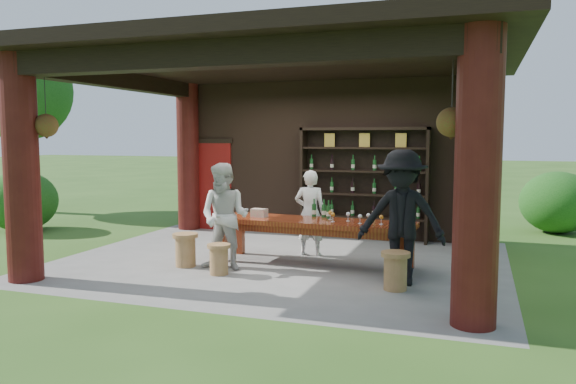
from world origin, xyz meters
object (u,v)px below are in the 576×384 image
(guest_man, at_px, (401,217))
(stool_near_left, at_px, (219,258))
(wine_shelf, at_px, (363,184))
(stool_far_left, at_px, (185,249))
(napkin_basket, at_px, (259,213))
(tasting_table, at_px, (314,227))
(host, at_px, (310,213))
(guest_woman, at_px, (225,217))
(stool_near_right, at_px, (395,270))

(guest_man, bearing_deg, stool_near_left, -169.30)
(wine_shelf, xyz_separation_m, guest_man, (1.20, -3.28, -0.19))
(stool_near_left, bearing_deg, stool_far_left, 157.52)
(stool_near_left, xyz_separation_m, napkin_basket, (0.21, 1.15, 0.57))
(wine_shelf, relative_size, stool_far_left, 4.81)
(wine_shelf, height_order, tasting_table, wine_shelf)
(wine_shelf, bearing_deg, host, -108.39)
(guest_man, bearing_deg, guest_woman, -176.54)
(wine_shelf, relative_size, guest_man, 1.35)
(stool_near_right, height_order, host, host)
(stool_near_left, height_order, guest_woman, guest_woman)
(guest_man, bearing_deg, tasting_table, 156.44)
(wine_shelf, xyz_separation_m, guest_woman, (-1.58, -3.28, -0.30))
(stool_far_left, bearing_deg, tasting_table, 22.47)
(stool_far_left, bearing_deg, stool_near_right, -5.25)
(stool_near_right, bearing_deg, tasting_table, 143.08)
(wine_shelf, relative_size, guest_woman, 1.54)
(wine_shelf, distance_m, stool_near_left, 4.04)
(guest_woman, bearing_deg, tasting_table, 30.39)
(tasting_table, height_order, guest_man, guest_man)
(stool_near_left, relative_size, guest_woman, 0.28)
(stool_far_left, bearing_deg, guest_man, 0.53)
(stool_far_left, relative_size, host, 0.36)
(host, bearing_deg, stool_near_left, 55.46)
(guest_woman, xyz_separation_m, napkin_basket, (0.27, 0.81, -0.03))
(napkin_basket, bearing_deg, stool_near_left, -100.41)
(stool_near_left, relative_size, guest_man, 0.24)
(stool_near_right, distance_m, guest_woman, 2.83)
(tasting_table, bearing_deg, wine_shelf, 82.74)
(wine_shelf, distance_m, stool_far_left, 4.11)
(wine_shelf, height_order, guest_man, wine_shelf)
(wine_shelf, bearing_deg, stool_near_right, -72.03)
(wine_shelf, relative_size, stool_near_left, 5.53)
(wine_shelf, distance_m, guest_woman, 3.65)
(stool_far_left, distance_m, host, 2.30)
(napkin_basket, bearing_deg, guest_woman, -108.30)
(host, bearing_deg, tasting_table, 104.00)
(guest_woman, bearing_deg, stool_near_left, -82.20)
(stool_near_right, bearing_deg, host, 134.21)
(guest_woman, bearing_deg, wine_shelf, 63.09)
(stool_far_left, bearing_deg, guest_woman, 2.75)
(wine_shelf, distance_m, stool_near_right, 3.92)
(guest_woman, bearing_deg, host, 55.30)
(wine_shelf, xyz_separation_m, stool_near_right, (1.18, -3.63, -0.87))
(stool_far_left, relative_size, guest_woman, 0.32)
(wine_shelf, relative_size, tasting_table, 0.78)
(napkin_basket, bearing_deg, guest_man, -17.86)
(napkin_basket, bearing_deg, tasting_table, -1.88)
(stool_far_left, relative_size, napkin_basket, 2.10)
(stool_far_left, bearing_deg, host, 42.08)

